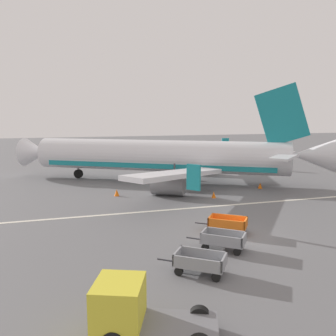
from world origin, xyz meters
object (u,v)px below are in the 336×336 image
Objects in this scene: traffic_cone_mid_apron at (117,193)px; baggage_cart_nearest at (200,262)px; airplane at (166,157)px; traffic_cone_by_carts at (214,195)px; service_truck_beside_carts at (133,309)px; baggage_cart_second_in_row at (223,240)px; baggage_cart_third_in_row at (228,224)px; traffic_cone_near_plane at (260,186)px.

baggage_cart_nearest is at bearing -84.79° from traffic_cone_mid_apron.
traffic_cone_by_carts is at bearing -76.18° from airplane.
airplane reaches higher than service_truck_beside_carts.
service_truck_beside_carts reaches higher than baggage_cart_second_in_row.
traffic_cone_mid_apron is at bearing -140.62° from airplane.
airplane is 18.58m from baggage_cart_third_in_row.
airplane reaches higher than traffic_cone_near_plane.
service_truck_beside_carts is at bearing -108.39° from airplane.
airplane is 10.38× the size of baggage_cart_nearest.
baggage_cart_third_in_row is (-0.97, -18.40, -2.45)m from airplane.
service_truck_beside_carts is at bearing -130.13° from traffic_cone_near_plane.
baggage_cart_nearest is (-5.05, -23.64, -2.45)m from airplane.
traffic_cone_mid_apron is at bearing 83.56° from service_truck_beside_carts.
baggage_cart_third_in_row is at bearing -93.01° from airplane.
traffic_cone_near_plane is at bearing 52.40° from baggage_cart_second_in_row.
traffic_cone_by_carts is (-6.60, -2.57, -0.02)m from traffic_cone_near_plane.
baggage_cart_nearest is 1.02× the size of baggage_cart_second_in_row.
baggage_cart_nearest is 5.50× the size of traffic_cone_by_carts.
baggage_cart_third_in_row is at bearing -66.02° from traffic_cone_mid_apron.
baggage_cart_nearest is 3.56m from baggage_cart_second_in_row.
baggage_cart_nearest reaches higher than traffic_cone_by_carts.
traffic_cone_by_carts is (2.19, -8.91, -2.75)m from airplane.
service_truck_beside_carts is at bearing -96.44° from traffic_cone_mid_apron.
baggage_cart_third_in_row reaches higher than traffic_cone_by_carts.
baggage_cart_second_in_row is 9.37m from service_truck_beside_carts.
traffic_cone_near_plane is at bearing 51.01° from baggage_cart_third_in_row.
baggage_cart_nearest reaches higher than traffic_cone_mid_apron.
baggage_cart_nearest is 16.42m from traffic_cone_by_carts.
baggage_cart_second_in_row is at bearing -96.95° from airplane.
traffic_cone_by_carts is at bearing 58.75° from service_truck_beside_carts.
airplane is at bearing 71.61° from service_truck_beside_carts.
service_truck_beside_carts is at bearing -135.15° from baggage_cart_second_in_row.
baggage_cart_third_in_row is (4.08, 5.25, 0.00)m from baggage_cart_nearest.
baggage_cart_second_in_row is (-2.57, -21.09, -2.45)m from airplane.
baggage_cart_third_in_row is 14.11m from traffic_cone_mid_apron.
baggage_cart_second_in_row reaches higher than traffic_cone_by_carts.
baggage_cart_third_in_row is at bearing 52.12° from baggage_cart_nearest.
airplane reaches higher than traffic_cone_mid_apron.
baggage_cart_nearest and baggage_cart_second_in_row have the same top height.
traffic_cone_near_plane is 15.52m from traffic_cone_mid_apron.
traffic_cone_near_plane is (13.84, 17.31, -0.29)m from baggage_cart_nearest.
baggage_cart_third_in_row is 5.20× the size of traffic_cone_near_plane.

